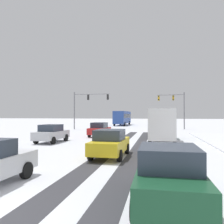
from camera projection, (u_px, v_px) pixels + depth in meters
The scene contains 10 objects.
wheel_track_left_lane at pixel (139, 146), 17.75m from camera, with size 0.94×29.43×0.01m, color #38383D.
wheel_track_right_lane at pixel (116, 146), 18.10m from camera, with size 1.02×29.43×0.01m, color #38383D.
traffic_signal_far_left at pixel (87, 103), 38.93m from camera, with size 6.36×0.54×6.50m.
traffic_signal_far_right at pixel (175, 103), 39.95m from camera, with size 4.72×0.57×6.50m.
car_red_lead at pixel (100, 129), 25.95m from camera, with size 2.00×4.18×1.62m.
car_silver_second at pixel (52, 133), 20.40m from camera, with size 1.96×4.16×1.62m.
car_yellow_cab_third at pixel (110, 143), 13.28m from camera, with size 1.93×4.15×1.62m.
car_dark_green_fifth at pixel (169, 174), 6.25m from camera, with size 1.85×4.11×1.62m.
bus_oncoming at pixel (122, 117), 54.72m from camera, with size 2.93×11.07×3.38m.
box_truck_delivery at pixel (162, 124), 20.96m from camera, with size 2.43×7.45×3.02m.
Camera 1 is at (4.54, -4.49, 2.47)m, focal length 35.99 mm.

